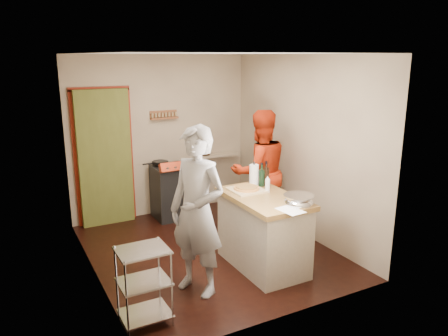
{
  "coord_description": "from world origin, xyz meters",
  "views": [
    {
      "loc": [
        -2.38,
        -4.94,
        2.58
      ],
      "look_at": [
        0.24,
        0.0,
        1.13
      ],
      "focal_mm": 35.0,
      "sensor_mm": 36.0,
      "label": 1
    }
  ],
  "objects_px": {
    "island": "(263,230)",
    "person_red": "(260,172)",
    "stove": "(173,191)",
    "wire_shelving": "(144,283)",
    "person_stripe": "(197,212)"
  },
  "relations": [
    {
      "from": "stove",
      "to": "person_red",
      "type": "bearing_deg",
      "value": -49.53
    },
    {
      "from": "wire_shelving",
      "to": "island",
      "type": "xyz_separation_m",
      "value": [
        1.69,
        0.48,
        0.05
      ]
    },
    {
      "from": "wire_shelving",
      "to": "person_red",
      "type": "distance_m",
      "value": 2.77
    },
    {
      "from": "stove",
      "to": "wire_shelving",
      "type": "xyz_separation_m",
      "value": [
        -1.33,
        -2.62,
        -0.01
      ]
    },
    {
      "from": "island",
      "to": "person_stripe",
      "type": "height_order",
      "value": "person_stripe"
    },
    {
      "from": "island",
      "to": "person_red",
      "type": "height_order",
      "value": "person_red"
    },
    {
      "from": "person_stripe",
      "to": "person_red",
      "type": "xyz_separation_m",
      "value": [
        1.56,
        1.18,
        -0.03
      ]
    },
    {
      "from": "person_stripe",
      "to": "person_red",
      "type": "distance_m",
      "value": 1.96
    },
    {
      "from": "stove",
      "to": "island",
      "type": "xyz_separation_m",
      "value": [
        0.36,
        -2.15,
        0.04
      ]
    },
    {
      "from": "wire_shelving",
      "to": "person_stripe",
      "type": "distance_m",
      "value": 0.94
    },
    {
      "from": "stove",
      "to": "wire_shelving",
      "type": "bearing_deg",
      "value": -116.85
    },
    {
      "from": "island",
      "to": "person_stripe",
      "type": "bearing_deg",
      "value": -170.97
    },
    {
      "from": "stove",
      "to": "person_stripe",
      "type": "height_order",
      "value": "person_stripe"
    },
    {
      "from": "wire_shelving",
      "to": "stove",
      "type": "bearing_deg",
      "value": 63.15
    },
    {
      "from": "wire_shelving",
      "to": "person_red",
      "type": "height_order",
      "value": "person_red"
    }
  ]
}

